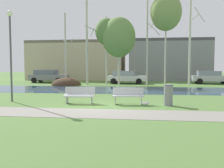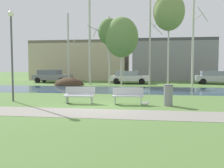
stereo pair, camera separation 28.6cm
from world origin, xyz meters
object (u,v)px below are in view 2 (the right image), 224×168
Objects in this scene: parked_hatch_third_silver at (214,77)px; bench_left at (80,95)px; seagull at (146,103)px; streetlamp at (12,41)px; parked_van_nearest_grey at (52,76)px; bench_right at (128,95)px; parked_sedan_second_white at (129,77)px; trash_bin at (168,95)px.

bench_left is at bearing -123.34° from parked_hatch_third_silver.
streetlamp is at bearing 175.19° from seagull.
parked_hatch_third_silver reaches higher than seagull.
parked_van_nearest_grey is at bearing -179.42° from parked_hatch_third_silver.
parked_hatch_third_silver is at bearing 63.34° from bench_right.
streetlamp reaches higher than bench_right.
bench_left and bench_right have the same top height.
parked_van_nearest_grey is at bearing 116.37° from bench_left.
parked_hatch_third_silver is (18.89, 0.19, -0.04)m from parked_van_nearest_grey.
bench_right is 3.98× the size of seagull.
parked_sedan_second_white is at bearing -3.02° from parked_van_nearest_grey.
streetlamp is at bearing 177.24° from trash_bin.
streetlamp reaches higher than parked_sedan_second_white.
parked_hatch_third_silver is (10.83, 16.46, 0.30)m from bench_left.
parked_hatch_third_silver is (14.75, 16.21, -2.61)m from streetlamp.
parked_van_nearest_grey is (-8.06, 16.27, 0.33)m from bench_left.
bench_right is 19.44m from parked_van_nearest_grey.
parked_sedan_second_white reaches higher than trash_bin.
parked_hatch_third_silver is at bearing 69.37° from trash_bin.
parked_van_nearest_grey is 9.45m from parked_sedan_second_white.
bench_right is 0.37× the size of parked_hatch_third_silver.
streetlamp is 16.74m from parked_van_nearest_grey.
streetlamp is at bearing -132.31° from parked_hatch_third_silver.
streetlamp is at bearing -108.84° from parked_sedan_second_white.
bench_right is 0.33× the size of streetlamp.
parked_van_nearest_grey is at bearing 176.98° from parked_sedan_second_white.
trash_bin reaches higher than bench_right.
bench_left is 18.16m from parked_van_nearest_grey.
parked_van_nearest_grey reaches higher than parked_sedan_second_white.
parked_sedan_second_white is at bearing 71.16° from streetlamp.
bench_left is 4.58m from trash_bin.
parked_van_nearest_grey is (-11.53, 16.64, 0.67)m from seagull.
parked_van_nearest_grey reaches higher than parked_hatch_third_silver.
bench_right is at bearing -56.84° from parked_van_nearest_grey.
seagull is 20.25m from parked_van_nearest_grey.
parked_hatch_third_silver is at bearing 66.37° from seagull.
streetlamp reaches higher than trash_bin.
trash_bin is at bearing -52.43° from parked_van_nearest_grey.
parked_sedan_second_white is (-3.21, 15.93, 0.22)m from trash_bin.
parked_hatch_third_silver is (7.36, 16.83, 0.64)m from seagull.
bench_left is 0.35× the size of parked_van_nearest_grey.
parked_van_nearest_grey is at bearing 124.72° from seagull.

